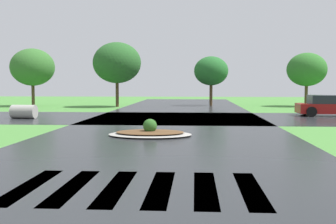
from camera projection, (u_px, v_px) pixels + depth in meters
asphalt_roadway at (163, 143)px, 14.71m from camera, size 10.34×80.00×0.01m
asphalt_cross_road at (176, 118)px, 25.25m from camera, size 90.00×9.30×0.01m
crosswalk_stripes at (138, 188)px, 8.40m from camera, size 4.95×3.02×0.01m
median_island at (150, 133)px, 16.69m from camera, size 3.34×2.35×0.68m
car_blue_compact at (329, 106)px, 26.82m from camera, size 4.21×2.15×1.34m
drainage_pipe_stack at (24, 112)px, 24.80m from camera, size 1.48×0.89×0.82m
background_treeline at (170, 67)px, 37.60m from camera, size 36.15×6.13×5.73m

